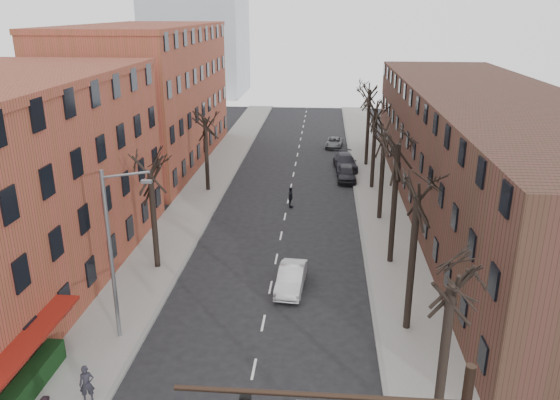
% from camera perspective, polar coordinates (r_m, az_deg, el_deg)
% --- Properties ---
extents(sidewalk_left, '(4.00, 90.00, 0.15)m').
position_cam_1_polar(sidewalk_left, '(52.11, -7.72, 1.38)').
color(sidewalk_left, gray).
rests_on(sidewalk_left, ground).
extents(sidewalk_right, '(4.00, 90.00, 0.15)m').
position_cam_1_polar(sidewalk_right, '(51.19, 10.07, 0.92)').
color(sidewalk_right, gray).
rests_on(sidewalk_right, ground).
extents(building_left_far, '(12.00, 28.00, 14.00)m').
position_cam_1_polar(building_left_far, '(61.11, -13.70, 10.35)').
color(building_left_far, brown).
rests_on(building_left_far, ground).
extents(building_right, '(12.00, 50.00, 10.00)m').
position_cam_1_polar(building_right, '(46.61, 20.81, 4.42)').
color(building_right, '#472821').
rests_on(building_right, ground).
extents(awning_left, '(1.20, 7.00, 0.15)m').
position_cam_1_polar(awning_left, '(28.04, -23.72, -17.38)').
color(awning_left, maroon).
rests_on(awning_left, ground).
extents(hedge, '(0.80, 6.00, 1.00)m').
position_cam_1_polar(hedge, '(27.02, -25.12, -17.42)').
color(hedge, black).
rests_on(hedge, sidewalk_left).
extents(tree_right_b, '(5.20, 5.20, 10.80)m').
position_cam_1_polar(tree_right_b, '(30.37, 13.03, -13.03)').
color(tree_right_b, black).
rests_on(tree_right_b, ground).
extents(tree_right_c, '(5.20, 5.20, 11.60)m').
position_cam_1_polar(tree_right_c, '(37.32, 11.39, -6.47)').
color(tree_right_c, black).
rests_on(tree_right_c, ground).
extents(tree_right_d, '(5.20, 5.20, 10.00)m').
position_cam_1_polar(tree_right_d, '(44.61, 10.30, -2.00)').
color(tree_right_d, black).
rests_on(tree_right_d, ground).
extents(tree_right_e, '(5.20, 5.20, 10.80)m').
position_cam_1_polar(tree_right_e, '(52.12, 9.53, 1.20)').
color(tree_right_e, black).
rests_on(tree_right_e, ground).
extents(tree_right_f, '(5.20, 5.20, 11.60)m').
position_cam_1_polar(tree_right_f, '(59.75, 8.95, 3.59)').
color(tree_right_f, black).
rests_on(tree_right_f, ground).
extents(tree_left_a, '(5.20, 5.20, 9.50)m').
position_cam_1_polar(tree_left_a, '(36.79, -12.64, -6.95)').
color(tree_left_a, black).
rests_on(tree_left_a, ground).
extents(tree_left_b, '(5.20, 5.20, 9.50)m').
position_cam_1_polar(tree_left_b, '(51.13, -7.51, 0.94)').
color(tree_left_b, black).
rests_on(tree_left_b, ground).
extents(streetlight, '(2.45, 0.22, 9.03)m').
position_cam_1_polar(streetlight, '(27.72, -17.00, -4.94)').
color(streetlight, slate).
rests_on(streetlight, ground).
extents(silver_sedan, '(1.82, 4.41, 1.42)m').
position_cam_1_polar(silver_sedan, '(33.12, 1.17, -8.17)').
color(silver_sedan, silver).
rests_on(silver_sedan, ground).
extents(parked_car_near, '(1.88, 4.51, 1.53)m').
position_cam_1_polar(parked_car_near, '(53.90, 6.96, 2.79)').
color(parked_car_near, black).
rests_on(parked_car_near, ground).
extents(parked_car_mid, '(2.66, 5.60, 1.58)m').
position_cam_1_polar(parked_car_mid, '(57.81, 6.82, 3.96)').
color(parked_car_mid, '#22212A').
rests_on(parked_car_mid, ground).
extents(parked_car_far, '(2.31, 4.32, 1.16)m').
position_cam_1_polar(parked_car_far, '(67.21, 5.68, 6.00)').
color(parked_car_far, '#5A5D61').
rests_on(parked_car_far, ground).
extents(pedestrian_a, '(0.73, 0.59, 1.71)m').
position_cam_1_polar(pedestrian_a, '(25.71, -19.54, -17.66)').
color(pedestrian_a, '#222129').
rests_on(pedestrian_a, sidewalk_left).
extents(pedestrian_crossing, '(0.44, 1.06, 1.81)m').
position_cam_1_polar(pedestrian_crossing, '(46.16, 1.10, 0.26)').
color(pedestrian_crossing, black).
rests_on(pedestrian_crossing, ground).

